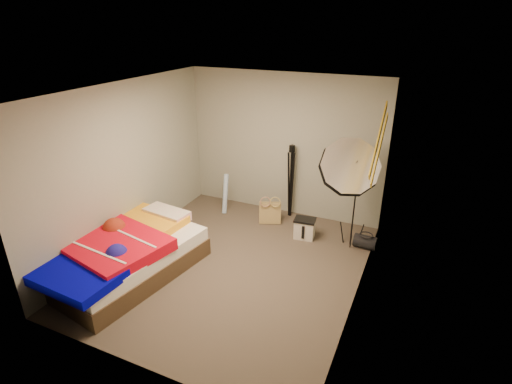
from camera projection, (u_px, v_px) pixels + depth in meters
The scene contains 15 objects.
floor at pixel (233, 266), 5.78m from camera, with size 4.00×4.00×0.00m, color brown.
ceiling at pixel (228, 91), 4.77m from camera, with size 4.00×4.00×0.00m, color silver.
wall_back at pixel (284, 146), 6.94m from camera, with size 3.50×3.50×0.00m, color gray.
wall_front at pixel (128, 266), 3.60m from camera, with size 3.50×3.50×0.00m, color gray.
wall_left at pixel (126, 168), 5.93m from camera, with size 4.00×4.00×0.00m, color gray.
wall_right at pixel (365, 211), 4.61m from camera, with size 4.00×4.00×0.00m, color gray.
tote_bag at pixel (270, 213), 6.93m from camera, with size 0.37×0.11×0.37m, color tan.
wrapping_roll at pixel (225, 194), 7.24m from camera, with size 0.08×0.08×0.73m, color #5691D9.
camera_case at pixel (304, 229), 6.46m from camera, with size 0.31×0.22×0.31m, color silver.
duffel_bag at pixel (365, 242), 6.19m from camera, with size 0.21×0.21×0.34m, color black.
wall_stripe_upper at pixel (378, 139), 4.84m from camera, with size 0.02×1.10×0.10m, color gold.
wall_stripe_lower at pixel (379, 149), 5.13m from camera, with size 0.02×1.10×0.10m, color gold.
bed at pixel (123, 253), 5.54m from camera, with size 1.75×2.36×0.60m.
photo_umbrella at pixel (349, 168), 5.71m from camera, with size 0.98×0.87×1.85m.
camera_tripod at pixel (291, 176), 6.95m from camera, with size 0.10×0.10×1.32m.
Camera 1 is at (2.30, -4.29, 3.31)m, focal length 28.00 mm.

